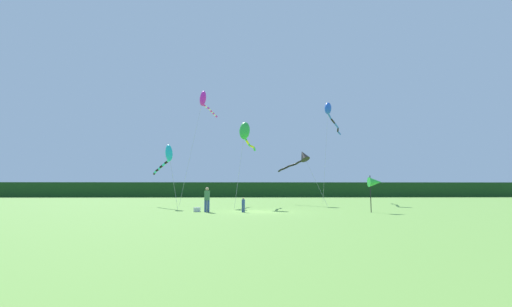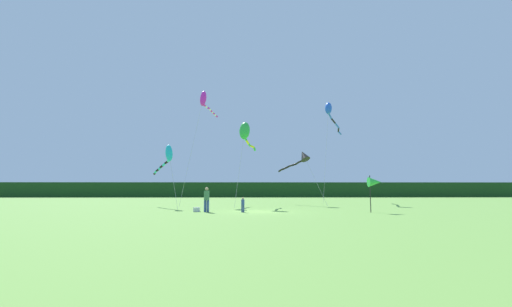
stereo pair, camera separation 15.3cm
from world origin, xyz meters
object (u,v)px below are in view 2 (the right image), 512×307
(person_adult, at_px, (207,198))
(kite_cyan, at_px, (167,156))
(person_child, at_px, (243,204))
(cooler_box, at_px, (197,209))
(banner_flag_pole, at_px, (375,182))
(kite_magenta, at_px, (204,100))
(kite_black, at_px, (302,157))
(kite_green, at_px, (245,132))
(kite_blue, at_px, (330,112))

(person_adult, bearing_deg, kite_cyan, 125.98)
(person_child, bearing_deg, kite_cyan, 137.76)
(person_child, xyz_separation_m, kite_cyan, (-6.96, 6.32, 4.01))
(cooler_box, xyz_separation_m, banner_flag_pole, (12.72, -1.10, 1.96))
(cooler_box, bearing_deg, kite_cyan, 122.91)
(banner_flag_pole, bearing_deg, kite_magenta, 136.68)
(person_adult, xyz_separation_m, banner_flag_pole, (11.96, -0.65, 1.12))
(cooler_box, bearing_deg, kite_black, 46.22)
(kite_magenta, bearing_deg, kite_green, -50.68)
(cooler_box, xyz_separation_m, kite_green, (3.41, 6.39, 6.80))
(kite_magenta, distance_m, kite_green, 8.63)
(cooler_box, distance_m, kite_black, 14.13)
(kite_cyan, distance_m, kite_green, 7.44)
(banner_flag_pole, bearing_deg, kite_black, 108.18)
(person_adult, xyz_separation_m, kite_black, (8.44, 10.06, 3.91))
(kite_cyan, xyz_separation_m, kite_green, (7.00, 0.84, 2.36))
(banner_flag_pole, height_order, kite_magenta, kite_magenta)
(cooler_box, relative_size, kite_cyan, 0.08)
(kite_black, xyz_separation_m, kite_blue, (4.58, 6.33, 6.20))
(person_adult, bearing_deg, banner_flag_pole, -3.09)
(person_adult, relative_size, kite_green, 0.22)
(person_child, xyz_separation_m, cooler_box, (-3.37, 0.77, -0.43))
(cooler_box, xyz_separation_m, kite_magenta, (-1.24, 12.07, 11.34))
(kite_blue, bearing_deg, kite_black, -125.91)
(kite_blue, bearing_deg, kite_green, -137.39)
(banner_flag_pole, xyz_separation_m, kite_blue, (1.07, 17.03, 8.99))
(person_adult, distance_m, kite_green, 9.46)
(cooler_box, height_order, banner_flag_pole, banner_flag_pole)
(cooler_box, height_order, kite_black, kite_black)
(banner_flag_pole, bearing_deg, person_adult, 176.91)
(person_adult, distance_m, kite_magenta, 16.47)
(kite_cyan, xyz_separation_m, kite_magenta, (2.35, 6.53, 6.90))
(kite_blue, bearing_deg, banner_flag_pole, -93.59)
(kite_green, bearing_deg, kite_magenta, 129.32)
(person_child, relative_size, kite_green, 0.13)
(banner_flag_pole, height_order, kite_green, kite_green)
(person_adult, bearing_deg, kite_blue, 51.52)
(person_child, relative_size, banner_flag_pole, 0.41)
(kite_cyan, relative_size, kite_blue, 0.46)
(person_child, bearing_deg, kite_blue, 58.06)
(kite_cyan, bearing_deg, kite_blue, 30.86)
(banner_flag_pole, relative_size, kite_black, 0.41)
(person_adult, bearing_deg, kite_magenta, 99.11)
(kite_black, bearing_deg, banner_flag_pole, -71.82)
(person_adult, bearing_deg, kite_green, 68.84)
(banner_flag_pole, distance_m, kite_black, 11.60)
(kite_black, distance_m, kite_blue, 9.98)
(person_child, relative_size, cooler_box, 2.32)
(person_adult, relative_size, kite_blue, 0.15)
(kite_blue, bearing_deg, person_adult, -128.48)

